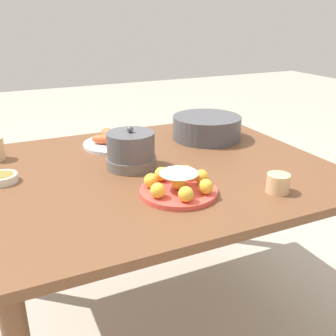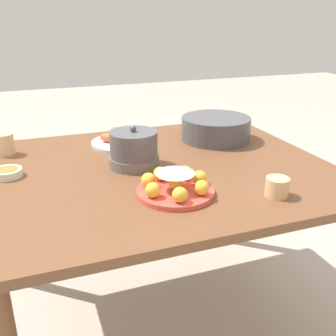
{
  "view_description": "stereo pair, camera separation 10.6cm",
  "coord_description": "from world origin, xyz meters",
  "px_view_note": "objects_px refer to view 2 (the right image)",
  "views": [
    {
      "loc": [
        -0.54,
        -1.26,
        1.26
      ],
      "look_at": [
        -0.02,
        -0.12,
        0.77
      ],
      "focal_mm": 42.0,
      "sensor_mm": 36.0,
      "label": 1
    },
    {
      "loc": [
        -0.45,
        -1.3,
        1.26
      ],
      "look_at": [
        -0.02,
        -0.12,
        0.77
      ],
      "focal_mm": 42.0,
      "sensor_mm": 36.0,
      "label": 2
    }
  ],
  "objects_px": {
    "seafood_platter": "(123,140)",
    "sauce_bowl": "(7,173)",
    "dining_table": "(162,188)",
    "cup_near": "(277,187)",
    "serving_bowl": "(216,128)",
    "cake_plate": "(175,186)",
    "cup_far": "(4,144)",
    "warming_pot": "(134,149)"
  },
  "relations": [
    {
      "from": "dining_table",
      "to": "serving_bowl",
      "type": "height_order",
      "value": "serving_bowl"
    },
    {
      "from": "sauce_bowl",
      "to": "seafood_platter",
      "type": "relative_size",
      "value": 0.38
    },
    {
      "from": "dining_table",
      "to": "sauce_bowl",
      "type": "bearing_deg",
      "value": 170.91
    },
    {
      "from": "serving_bowl",
      "to": "cake_plate",
      "type": "bearing_deg",
      "value": -128.42
    },
    {
      "from": "dining_table",
      "to": "warming_pot",
      "type": "height_order",
      "value": "warming_pot"
    },
    {
      "from": "sauce_bowl",
      "to": "warming_pot",
      "type": "height_order",
      "value": "warming_pot"
    },
    {
      "from": "seafood_platter",
      "to": "warming_pot",
      "type": "bearing_deg",
      "value": -94.84
    },
    {
      "from": "cup_near",
      "to": "warming_pot",
      "type": "distance_m",
      "value": 0.53
    },
    {
      "from": "serving_bowl",
      "to": "cup_near",
      "type": "relative_size",
      "value": 4.15
    },
    {
      "from": "cake_plate",
      "to": "seafood_platter",
      "type": "distance_m",
      "value": 0.55
    },
    {
      "from": "serving_bowl",
      "to": "seafood_platter",
      "type": "xyz_separation_m",
      "value": [
        -0.41,
        0.07,
        -0.03
      ]
    },
    {
      "from": "cake_plate",
      "to": "serving_bowl",
      "type": "distance_m",
      "value": 0.6
    },
    {
      "from": "dining_table",
      "to": "serving_bowl",
      "type": "relative_size",
      "value": 4.03
    },
    {
      "from": "dining_table",
      "to": "cup_far",
      "type": "bearing_deg",
      "value": 148.75
    },
    {
      "from": "seafood_platter",
      "to": "cup_far",
      "type": "xyz_separation_m",
      "value": [
        -0.48,
        0.03,
        0.02
      ]
    },
    {
      "from": "seafood_platter",
      "to": "cup_far",
      "type": "bearing_deg",
      "value": 175.81
    },
    {
      "from": "dining_table",
      "to": "seafood_platter",
      "type": "bearing_deg",
      "value": 103.9
    },
    {
      "from": "cup_far",
      "to": "dining_table",
      "type": "bearing_deg",
      "value": -31.25
    },
    {
      "from": "seafood_platter",
      "to": "sauce_bowl",
      "type": "bearing_deg",
      "value": -155.47
    },
    {
      "from": "sauce_bowl",
      "to": "cup_far",
      "type": "bearing_deg",
      "value": 92.36
    },
    {
      "from": "cake_plate",
      "to": "cup_near",
      "type": "bearing_deg",
      "value": -22.66
    },
    {
      "from": "sauce_bowl",
      "to": "cup_far",
      "type": "distance_m",
      "value": 0.25
    },
    {
      "from": "cake_plate",
      "to": "sauce_bowl",
      "type": "relative_size",
      "value": 2.4
    },
    {
      "from": "cup_near",
      "to": "cup_far",
      "type": "xyz_separation_m",
      "value": [
        -0.8,
        0.7,
        0.01
      ]
    },
    {
      "from": "dining_table",
      "to": "cup_far",
      "type": "height_order",
      "value": "cup_far"
    },
    {
      "from": "dining_table",
      "to": "warming_pot",
      "type": "relative_size",
      "value": 6.65
    },
    {
      "from": "sauce_bowl",
      "to": "seafood_platter",
      "type": "distance_m",
      "value": 0.51
    },
    {
      "from": "dining_table",
      "to": "serving_bowl",
      "type": "xyz_separation_m",
      "value": [
        0.34,
        0.23,
        0.14
      ]
    },
    {
      "from": "dining_table",
      "to": "sauce_bowl",
      "type": "height_order",
      "value": "sauce_bowl"
    },
    {
      "from": "dining_table",
      "to": "warming_pot",
      "type": "bearing_deg",
      "value": 159.81
    },
    {
      "from": "seafood_platter",
      "to": "cup_near",
      "type": "bearing_deg",
      "value": -63.91
    },
    {
      "from": "cup_far",
      "to": "warming_pot",
      "type": "bearing_deg",
      "value": -33.33
    },
    {
      "from": "dining_table",
      "to": "seafood_platter",
      "type": "xyz_separation_m",
      "value": [
        -0.07,
        0.3,
        0.11
      ]
    },
    {
      "from": "cup_far",
      "to": "warming_pot",
      "type": "distance_m",
      "value": 0.55
    },
    {
      "from": "warming_pot",
      "to": "cup_near",
      "type": "bearing_deg",
      "value": -49.09
    },
    {
      "from": "cup_near",
      "to": "cup_far",
      "type": "bearing_deg",
      "value": 138.88
    },
    {
      "from": "dining_table",
      "to": "cake_plate",
      "type": "relative_size",
      "value": 5.0
    },
    {
      "from": "sauce_bowl",
      "to": "seafood_platter",
      "type": "xyz_separation_m",
      "value": [
        0.47,
        0.21,
        0.01
      ]
    },
    {
      "from": "warming_pot",
      "to": "cup_far",
      "type": "bearing_deg",
      "value": 146.67
    },
    {
      "from": "sauce_bowl",
      "to": "serving_bowl",
      "type": "bearing_deg",
      "value": 9.14
    },
    {
      "from": "sauce_bowl",
      "to": "warming_pot",
      "type": "xyz_separation_m",
      "value": [
        0.45,
        -0.05,
        0.05
      ]
    },
    {
      "from": "dining_table",
      "to": "cup_near",
      "type": "xyz_separation_m",
      "value": [
        0.25,
        -0.37,
        0.12
      ]
    }
  ]
}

